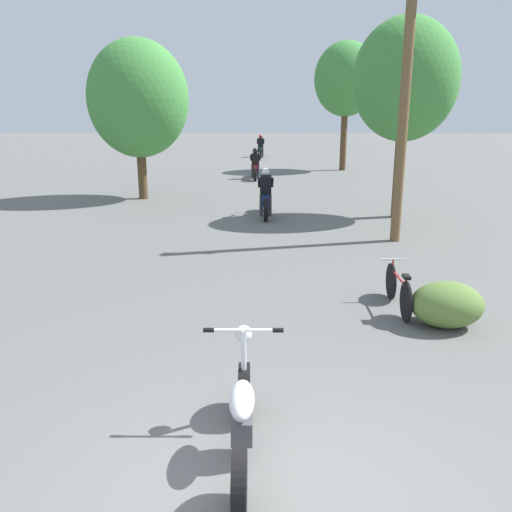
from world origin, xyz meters
name	(u,v)px	position (x,y,z in m)	size (l,w,h in m)	color
ground_plane	(258,503)	(0.00, 0.00, 0.00)	(120.00, 120.00, 0.00)	#60605E
utility_pole	(404,106)	(3.39, 9.25, 3.25)	(1.10, 0.24, 6.33)	brown
roadside_tree_right_near	(405,80)	(4.14, 12.22, 3.93)	(3.00, 2.70, 5.68)	#513A23
roadside_tree_right_far	(346,79)	(4.28, 24.16, 4.44)	(3.14, 2.83, 6.28)	#513A23
roadside_tree_left	(138,99)	(-4.16, 15.43, 3.45)	(3.47, 3.12, 5.46)	#513A23
roadside_bush	(447,305)	(2.87, 3.86, 0.35)	(1.10, 0.88, 0.70)	#5B7A38
motorcycle_foreground	(242,416)	(-0.16, 0.66, 0.43)	(0.82, 2.10, 1.11)	black
motorcycle_rider_lead	(266,198)	(0.20, 12.31, 0.55)	(0.50, 2.14, 1.46)	black
motorcycle_rider_mid	(255,167)	(-0.17, 20.78, 0.53)	(0.50, 2.12, 1.38)	black
motorcycle_rider_far	(261,149)	(0.09, 31.12, 0.53)	(0.50, 2.16, 1.41)	black
bicycle_parked	(398,290)	(2.30, 4.56, 0.35)	(0.44, 1.64, 0.75)	black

